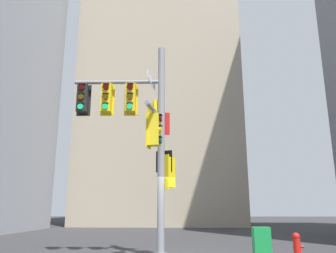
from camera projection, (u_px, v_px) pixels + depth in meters
building_mid_block at (163, 53)px, 39.32m from camera, size 15.29×15.29×38.76m
signal_pole_assembly at (142, 128)px, 11.27m from camera, size 3.52×2.57×7.09m
fire_hydrant at (297, 244)px, 10.70m from camera, size 0.33×0.23×0.75m
newspaper_box at (262, 247)px, 8.87m from camera, size 0.45×0.36×1.02m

